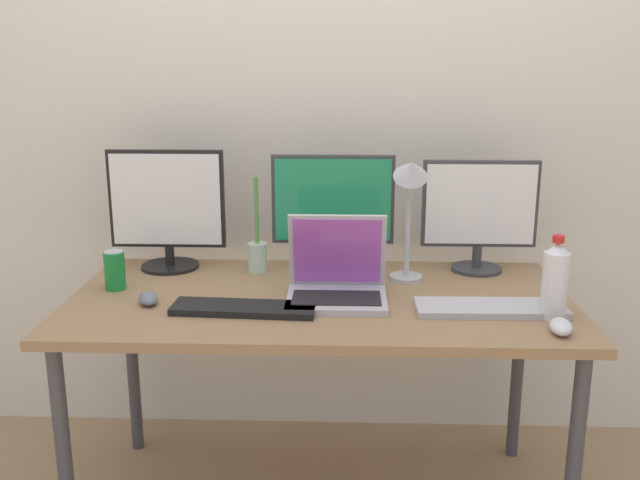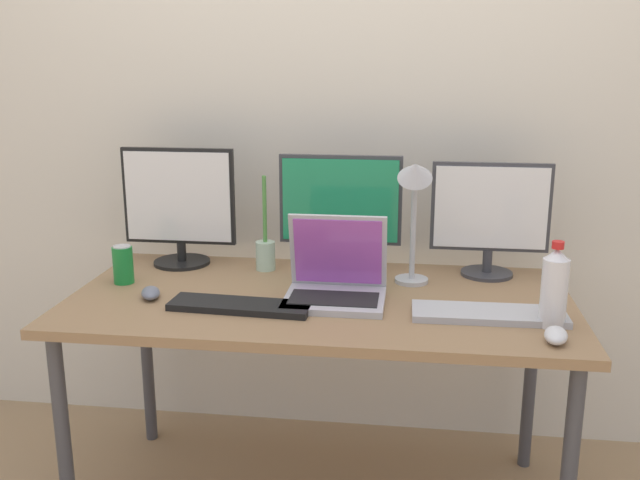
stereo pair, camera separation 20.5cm
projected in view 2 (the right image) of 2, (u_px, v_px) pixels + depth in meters
The scene contains 14 objects.
wall_back at pixel (341, 102), 2.65m from camera, with size 7.00×0.08×2.60m, color silver.
work_desk at pixel (320, 315), 2.24m from camera, with size 1.55×0.79×0.74m.
monitor_left at pixel (179, 205), 2.51m from camera, with size 0.40×0.20×0.42m.
monitor_center at pixel (340, 211), 2.41m from camera, with size 0.42×0.21×0.41m.
monitor_right at pixel (490, 216), 2.38m from camera, with size 0.39×0.17×0.39m.
laptop_silver at pixel (336, 281), 2.17m from camera, with size 0.30×0.25×0.26m.
keyboard_main at pixel (489, 314), 2.04m from camera, with size 0.44×0.15×0.02m, color #B2B2B7.
keyboard_aux at pixel (240, 306), 2.10m from camera, with size 0.42×0.12×0.02m, color black.
mouse_by_keyboard at pixel (556, 335), 1.86m from camera, with size 0.06×0.10×0.04m, color silver.
mouse_by_laptop at pixel (151, 293), 2.20m from camera, with size 0.06×0.10×0.03m, color slate.
water_bottle at pixel (554, 288), 1.95m from camera, with size 0.07×0.07×0.24m.
soda_can_near_keyboard at pixel (123, 265), 2.33m from camera, with size 0.07×0.07×0.13m.
bamboo_vase at pixel (265, 252), 2.48m from camera, with size 0.07×0.07×0.33m.
desk_lamp at pixel (414, 197), 2.24m from camera, with size 0.11×0.18×0.44m.
Camera 2 is at (0.28, -2.09, 1.47)m, focal length 40.00 mm.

